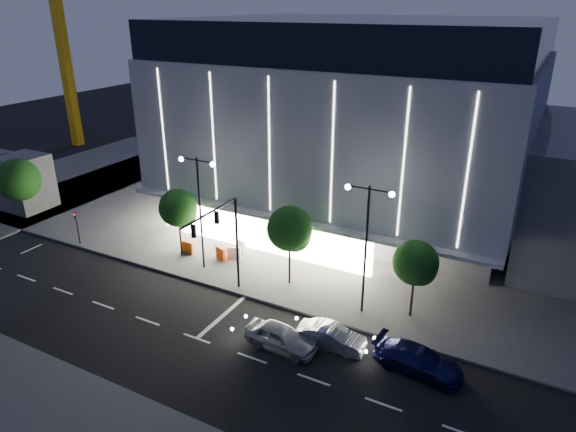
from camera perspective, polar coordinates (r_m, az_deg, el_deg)
The scene contains 18 objects.
ground at distance 35.14m, azimuth -11.22°, elevation -11.02°, with size 160.00×160.00×0.00m, color black.
sidewalk_museum at distance 51.96m, azimuth 9.96°, elevation 0.68°, with size 70.00×40.00×0.15m, color #474747.
sidewalk_west at distance 61.94m, azimuth -27.40°, elevation 2.03°, with size 16.00×50.00×0.15m, color #474747.
museum at distance 48.39m, azimuth 7.74°, elevation 10.59°, with size 30.00×25.80×18.00m.
traffic_mast at distance 34.46m, azimuth -7.10°, elevation -1.87°, with size 0.33×5.89×7.07m.
street_lamp_west at distance 38.31m, azimuth -9.83°, elevation 2.04°, with size 3.16×0.36×9.00m.
street_lamp_east at distance 32.48m, azimuth 8.75°, elevation -1.75°, with size 3.16×0.36×9.00m.
ped_signal_far at distance 46.81m, azimuth -22.40°, elevation -0.89°, with size 0.22×0.24×3.00m.
tree_left at distance 41.51m, azimuth -12.08°, elevation 0.66°, with size 3.02×3.02×5.72m.
tree_mid at distance 36.15m, azimuth 0.23°, elevation -1.68°, with size 3.25×3.25×6.15m.
tree_right at distance 33.54m, azimuth 14.01°, elevation -5.31°, with size 2.91×2.91×5.51m.
car_lead at distance 31.42m, azimuth -0.77°, elevation -13.31°, with size 1.84×4.57×1.56m, color #97999E.
car_second at distance 31.69m, azimuth 4.81°, elevation -13.22°, with size 1.48×4.25×1.40m, color silver.
car_third at distance 30.69m, azimuth 14.25°, elevation -15.24°, with size 2.06×5.06×1.47m, color #121346.
barrier_a at distance 42.94m, azimuth -11.08°, elevation -3.43°, with size 1.10×0.25×1.00m, color #E65C0C.
barrier_b at distance 42.57m, azimuth -5.29°, elevation -3.32°, with size 1.10×0.25×1.00m, color white.
barrier_c at distance 41.49m, azimuth -7.49°, elevation -4.15°, with size 1.10×0.25×1.00m, color #FF440E.
barrier_d at distance 41.46m, azimuth -6.07°, elevation -4.10°, with size 1.10×0.25×1.00m, color silver.
Camera 1 is at (19.38, -22.11, 19.24)m, focal length 32.00 mm.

